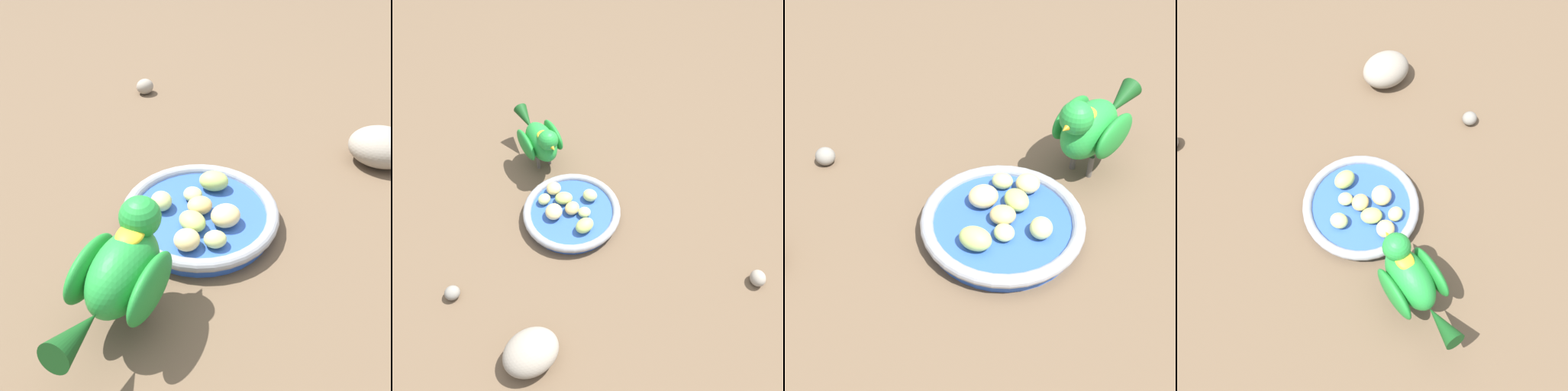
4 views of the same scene
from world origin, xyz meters
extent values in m
plane|color=brown|center=(0.00, 0.00, 0.00)|extent=(4.00, 4.00, 0.00)
cylinder|color=#2D56B7|center=(-0.02, 0.01, 0.01)|extent=(0.18, 0.18, 0.02)
torus|color=#93969B|center=(-0.02, 0.01, 0.02)|extent=(0.19, 0.19, 0.02)
ellipsoid|color=#C6D17A|center=(-0.06, 0.04, 0.03)|extent=(0.03, 0.03, 0.02)
ellipsoid|color=#B2CC66|center=(0.02, 0.05, 0.03)|extent=(0.05, 0.04, 0.02)
ellipsoid|color=#C6D17A|center=(-0.02, -0.05, 0.03)|extent=(0.03, 0.03, 0.02)
ellipsoid|color=#E5C67F|center=(-0.05, -0.04, 0.03)|extent=(0.04, 0.04, 0.02)
ellipsoid|color=#E5C67F|center=(0.01, -0.02, 0.03)|extent=(0.04, 0.04, 0.02)
ellipsoid|color=tan|center=(-0.02, 0.01, 0.03)|extent=(0.03, 0.03, 0.02)
ellipsoid|color=#B2CC66|center=(-0.03, -0.01, 0.03)|extent=(0.04, 0.04, 0.02)
ellipsoid|color=#C6D17A|center=(-0.01, 0.04, 0.03)|extent=(0.03, 0.03, 0.02)
cylinder|color=#59544C|center=(-0.14, -0.08, 0.02)|extent=(0.01, 0.01, 0.03)
cylinder|color=#59544C|center=(-0.12, -0.10, 0.02)|extent=(0.01, 0.01, 0.03)
ellipsoid|color=green|center=(-0.13, -0.10, 0.07)|extent=(0.11, 0.11, 0.07)
ellipsoid|color=#1E7F2D|center=(-0.16, -0.08, 0.07)|extent=(0.07, 0.07, 0.05)
ellipsoid|color=#1E7F2D|center=(-0.11, -0.12, 0.07)|extent=(0.07, 0.07, 0.05)
cone|color=#144719|center=(-0.19, -0.15, 0.07)|extent=(0.07, 0.07, 0.04)
sphere|color=green|center=(-0.11, -0.07, 0.11)|extent=(0.06, 0.06, 0.04)
cone|color=orange|center=(-0.09, -0.05, 0.10)|extent=(0.02, 0.02, 0.01)
ellipsoid|color=yellow|center=(-0.12, -0.08, 0.10)|extent=(0.04, 0.04, 0.01)
ellipsoid|color=gray|center=(0.27, 0.05, 0.03)|extent=(0.12, 0.12, 0.05)
ellipsoid|color=gray|center=(0.22, -0.13, 0.01)|extent=(0.04, 0.04, 0.02)
ellipsoid|color=gray|center=(0.02, 0.38, 0.01)|extent=(0.04, 0.03, 0.03)
camera|label=1|loc=(-0.18, -0.41, 0.41)|focal=45.31mm
camera|label=2|loc=(0.51, 0.22, 0.75)|focal=43.10mm
camera|label=3|loc=(0.03, 0.43, 0.45)|focal=47.30mm
camera|label=4|loc=(-0.37, -0.11, 0.75)|focal=45.89mm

